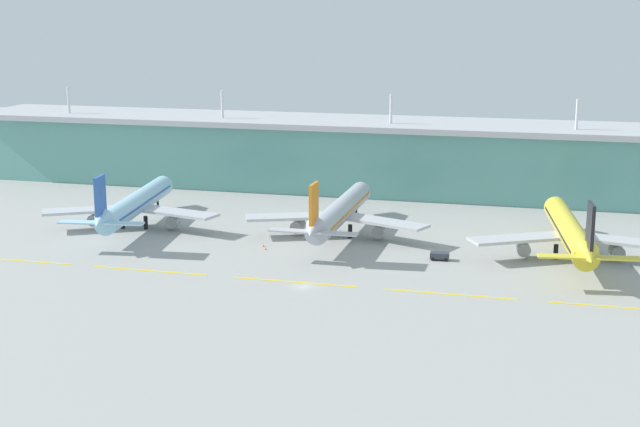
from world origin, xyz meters
The scene contains 13 objects.
ground_plane centered at (0.00, 0.00, 0.00)m, with size 600.00×600.00×0.00m, color #9E9E99.
terminal_building centered at (0.00, 106.49, 11.65)m, with size 288.00×34.00×31.89m.
airliner_near centered at (-58.54, 40.05, 6.45)m, with size 48.32×61.00×18.90m.
airliner_middle centered at (-2.95, 44.89, 6.45)m, with size 48.80×61.73×18.90m.
airliner_far centered at (54.90, 38.09, 6.45)m, with size 48.34×61.64×18.90m.
taxiway_stripe_west centered at (-71.00, 2.62, 0.02)m, with size 28.00×0.70×0.04m, color yellow.
taxiway_stripe_mid_west centered at (-37.00, 2.62, 0.02)m, with size 28.00×0.70×0.04m, color yellow.
taxiway_stripe_centre centered at (-3.00, 2.62, 0.02)m, with size 28.00×0.70×0.04m, color yellow.
taxiway_stripe_mid_east centered at (31.00, 2.62, 0.02)m, with size 28.00×0.70×0.04m, color yellow.
taxiway_stripe_east centered at (65.00, 2.62, 0.02)m, with size 28.00×0.70×0.04m, color yellow.
pushback_tug centered at (25.42, 28.44, 1.10)m, with size 4.50×2.68×1.85m.
safety_cone_left_wingtip centered at (-17.31, 26.83, 0.35)m, with size 0.56×0.56×0.70m, color orange.
safety_cone_nose_front centered at (-18.73, 29.42, 0.35)m, with size 0.56×0.56×0.70m, color orange.
Camera 1 is at (50.89, -179.52, 58.38)m, focal length 51.17 mm.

